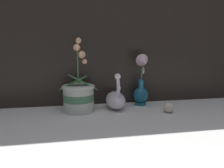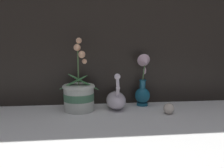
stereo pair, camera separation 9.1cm
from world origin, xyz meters
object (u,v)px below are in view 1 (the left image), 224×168
at_px(swan_figurine, 115,99).
at_px(blue_vase, 142,85).
at_px(glass_sphere, 168,107).
at_px(orchid_potted_plant, 79,95).

xyz_separation_m(swan_figurine, blue_vase, (0.17, 0.03, 0.07)).
bearing_deg(glass_sphere, blue_vase, 120.90).
bearing_deg(swan_figurine, glass_sphere, -26.39).
height_order(swan_figurine, blue_vase, blue_vase).
bearing_deg(glass_sphere, swan_figurine, 153.61).
bearing_deg(orchid_potted_plant, blue_vase, 7.59).
height_order(orchid_potted_plant, glass_sphere, orchid_potted_plant).
distance_m(orchid_potted_plant, swan_figurine, 0.22).
height_order(orchid_potted_plant, swan_figurine, orchid_potted_plant).
height_order(blue_vase, glass_sphere, blue_vase).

